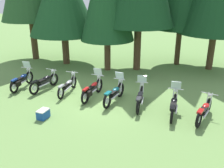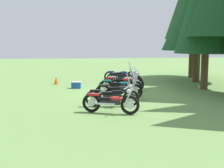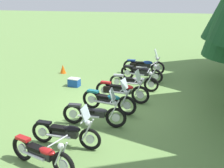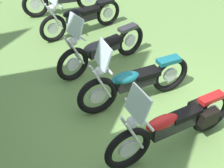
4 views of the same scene
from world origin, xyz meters
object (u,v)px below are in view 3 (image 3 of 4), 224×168
traffic_cone (63,69)px  motorcycle_4 (109,100)px  motorcycle_5 (95,113)px  picnic_cooler (74,82)px  motorcycle_2 (134,81)px  motorcycle_0 (143,65)px  motorcycle_3 (121,90)px  motorcycle_7 (42,154)px  motorcycle_6 (66,132)px  motorcycle_1 (142,73)px

traffic_cone → motorcycle_4: bearing=35.8°
motorcycle_5 → picnic_cooler: motorcycle_5 is taller
traffic_cone → motorcycle_2: bearing=62.7°
motorcycle_2 → motorcycle_5: 4.03m
motorcycle_2 → picnic_cooler: bearing=-176.8°
motorcycle_0 → motorcycle_3: (4.21, -0.57, 0.01)m
motorcycle_0 → traffic_cone: (0.63, -4.30, -0.23)m
traffic_cone → motorcycle_0: bearing=98.4°
motorcycle_0 → motorcycle_4: 5.47m
motorcycle_0 → motorcycle_2: bearing=-91.0°
motorcycle_2 → motorcycle_7: motorcycle_7 is taller
motorcycle_5 → picnic_cooler: size_ratio=3.76×
motorcycle_0 → motorcycle_7: size_ratio=1.07×
motorcycle_0 → motorcycle_7: motorcycle_0 is taller
motorcycle_6 → motorcycle_7: 1.28m
motorcycle_5 → motorcycle_6: 1.61m
traffic_cone → motorcycle_5: bearing=27.7°
motorcycle_3 → motorcycle_7: size_ratio=1.11×
motorcycle_2 → motorcycle_7: size_ratio=1.09×
picnic_cooler → traffic_cone: size_ratio=1.25×
motorcycle_0 → motorcycle_2: size_ratio=0.99×
motorcycle_2 → traffic_cone: motorcycle_2 is taller
motorcycle_1 → motorcycle_7: (8.10, -1.94, -0.02)m
motorcycle_2 → motorcycle_4: size_ratio=1.03×
motorcycle_2 → motorcycle_5: (3.92, -0.93, 0.04)m
motorcycle_1 → motorcycle_5: 5.45m
motorcycle_7 → picnic_cooler: motorcycle_7 is taller
motorcycle_1 → motorcycle_4: motorcycle_4 is taller
motorcycle_1 → motorcycle_6: (6.85, -1.67, 0.01)m
motorcycle_3 → picnic_cooler: bearing=159.8°
motorcycle_4 → picnic_cooler: size_ratio=3.69×
motorcycle_1 → motorcycle_4: 4.15m
motorcycle_4 → motorcycle_6: motorcycle_4 is taller
motorcycle_1 → motorcycle_6: bearing=-86.0°
motorcycle_1 → traffic_cone: bearing=-171.6°
motorcycle_5 → motorcycle_6: size_ratio=1.00×
motorcycle_4 → motorcycle_1: bearing=92.9°
motorcycle_5 → motorcycle_7: (2.78, -0.79, -0.02)m
motorcycle_7 → motorcycle_0: bearing=101.5°
motorcycle_3 → motorcycle_6: motorcycle_3 is taller
motorcycle_7 → picnic_cooler: size_ratio=3.50×
motorcycle_4 → picnic_cooler: bearing=144.2°
motorcycle_0 → motorcycle_5: 6.77m
motorcycle_3 → picnic_cooler: motorcycle_3 is taller
motorcycle_0 → motorcycle_3: bearing=-94.8°
motorcycle_5 → motorcycle_3: bearing=79.0°
motorcycle_6 → traffic_cone: 8.02m
motorcycle_7 → motorcycle_1: bearing=99.4°
motorcycle_1 → motorcycle_4: bearing=-84.6°
motorcycle_0 → motorcycle_6: (8.20, -1.65, -0.01)m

